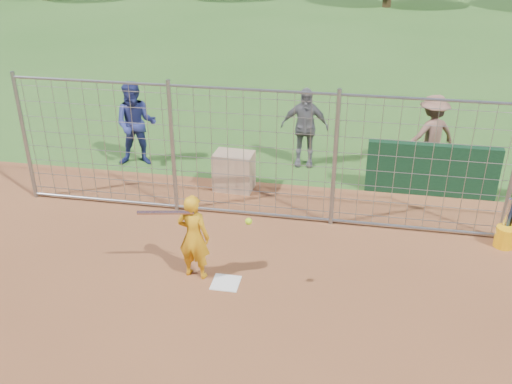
% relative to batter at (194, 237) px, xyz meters
% --- Properties ---
extents(ground, '(100.00, 100.00, 0.00)m').
position_rel_batter_xyz_m(ground, '(0.53, 0.07, -0.72)').
color(ground, '#2D591E').
rests_on(ground, ground).
extents(home_plate, '(0.43, 0.43, 0.02)m').
position_rel_batter_xyz_m(home_plate, '(0.53, -0.13, -0.71)').
color(home_plate, silver).
rests_on(home_plate, ground).
extents(dugout_wall, '(2.60, 0.20, 1.10)m').
position_rel_batter_xyz_m(dugout_wall, '(3.93, 3.67, -0.17)').
color(dugout_wall, '#11381E').
rests_on(dugout_wall, ground).
extents(batter, '(0.57, 0.42, 1.45)m').
position_rel_batter_xyz_m(batter, '(0.00, 0.00, 0.00)').
color(batter, orange).
rests_on(batter, ground).
extents(bystander_a, '(1.06, 0.90, 1.92)m').
position_rel_batter_xyz_m(bystander_a, '(-2.49, 4.05, 0.24)').
color(bystander_a, navy).
rests_on(bystander_a, ground).
extents(bystander_b, '(1.08, 0.48, 1.81)m').
position_rel_batter_xyz_m(bystander_b, '(1.22, 4.71, 0.18)').
color(bystander_b, slate).
rests_on(bystander_b, ground).
extents(bystander_c, '(1.31, 1.10, 1.76)m').
position_rel_batter_xyz_m(bystander_c, '(3.97, 4.82, 0.16)').
color(bystander_c, '#895B4B').
rests_on(bystander_c, ground).
extents(equipment_bin, '(0.83, 0.59, 0.80)m').
position_rel_batter_xyz_m(equipment_bin, '(-0.07, 3.19, -0.32)').
color(equipment_bin, tan).
rests_on(equipment_bin, ground).
extents(equipment_in_play, '(1.78, 0.29, 0.14)m').
position_rel_batter_xyz_m(equipment_in_play, '(-0.05, -0.19, 0.50)').
color(equipment_in_play, silver).
rests_on(equipment_in_play, ground).
extents(bucket_with_bats, '(0.34, 0.38, 0.97)m').
position_rel_batter_xyz_m(bucket_with_bats, '(5.05, 1.83, -0.48)').
color(bucket_with_bats, '#FFAC0D').
rests_on(bucket_with_bats, ground).
extents(backstop_fence, '(9.08, 0.08, 2.60)m').
position_rel_batter_xyz_m(backstop_fence, '(0.53, 2.07, 0.54)').
color(backstop_fence, gray).
rests_on(backstop_fence, ground).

